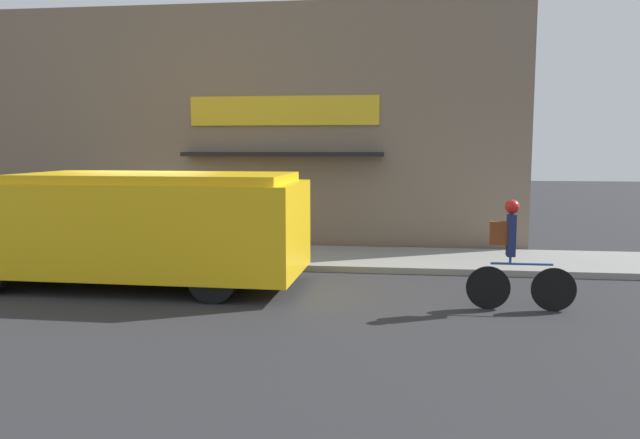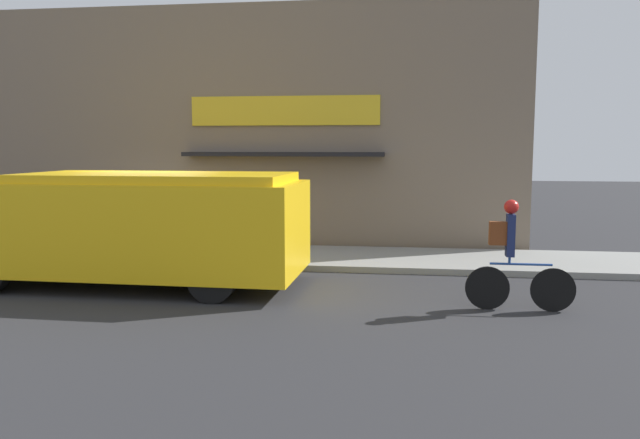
% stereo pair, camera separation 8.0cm
% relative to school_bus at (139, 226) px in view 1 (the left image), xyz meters
% --- Properties ---
extents(ground_plane, '(70.00, 70.00, 0.00)m').
position_rel_school_bus_xyz_m(ground_plane, '(-0.43, 1.63, -1.09)').
color(ground_plane, '#2B2B2D').
extents(sidewalk, '(28.00, 2.59, 0.13)m').
position_rel_school_bus_xyz_m(sidewalk, '(-0.43, 2.93, -1.03)').
color(sidewalk, gray).
rests_on(sidewalk, ground_plane).
extents(storefront, '(16.35, 0.74, 5.99)m').
position_rel_school_bus_xyz_m(storefront, '(-0.37, 4.47, 1.89)').
color(storefront, '#756656').
rests_on(storefront, ground_plane).
extents(school_bus, '(6.62, 2.90, 2.06)m').
position_rel_school_bus_xyz_m(school_bus, '(0.00, 0.00, 0.00)').
color(school_bus, yellow).
rests_on(school_bus, ground_plane).
extents(cyclist, '(1.67, 0.22, 1.73)m').
position_rel_school_bus_xyz_m(cyclist, '(6.48, -0.89, -0.25)').
color(cyclist, black).
rests_on(cyclist, ground_plane).
extents(trash_bin, '(0.61, 0.61, 0.81)m').
position_rel_school_bus_xyz_m(trash_bin, '(-4.37, 3.07, -0.56)').
color(trash_bin, '#2D5138').
rests_on(trash_bin, sidewalk).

